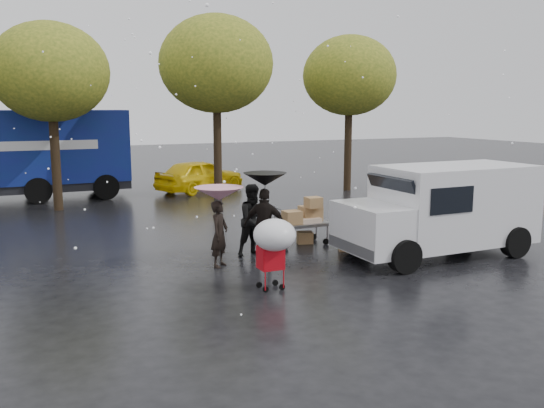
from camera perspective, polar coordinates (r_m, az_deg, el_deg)
name	(u,v)px	position (r m, az deg, el deg)	size (l,w,h in m)	color
ground	(261,269)	(13.01, -1.11, -6.50)	(90.00, 90.00, 0.00)	black
person_pink	(220,234)	(13.13, -5.22, -2.97)	(0.55, 0.36, 1.52)	black
person_middle	(254,220)	(14.06, -1.81, -1.60)	(0.86, 0.67, 1.77)	black
person_black	(265,226)	(13.43, -0.69, -2.16)	(1.03, 0.43, 1.75)	black
umbrella_pink	(219,194)	(12.96, -5.29, 1.02)	(1.12, 1.12, 1.84)	#4C4C4C
umbrella_black	(265,179)	(13.25, -0.70, 2.45)	(1.01, 1.01, 2.12)	#4C4C4C
vendor_cart	(303,217)	(15.27, 3.13, -1.31)	(1.52, 0.80, 1.27)	slate
shopping_cart	(274,239)	(11.25, 0.18, -3.47)	(0.84, 0.84, 1.46)	red
white_van	(442,208)	(14.65, 16.50, -0.43)	(4.91, 2.18, 2.20)	silver
blue_truck	(25,155)	(24.44, -23.25, 4.45)	(8.30, 2.60, 3.50)	navy
box_ground_near	(348,242)	(14.79, 7.54, -3.78)	(0.46, 0.37, 0.42)	brown
box_ground_far	(305,237)	(15.46, 3.28, -3.33)	(0.40, 0.31, 0.31)	brown
yellow_taxi	(200,175)	(25.09, -7.16, 2.83)	(1.65, 4.10, 1.40)	yellow
tree_row	(139,68)	(21.99, -13.05, 13.02)	(21.60, 4.40, 7.12)	black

